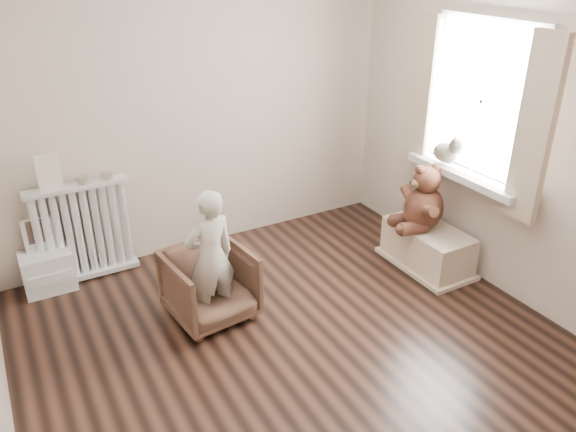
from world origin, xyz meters
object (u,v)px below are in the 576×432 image
child (211,257)px  teddy_bear (425,194)px  toy_vanity (45,259)px  toy_bench (428,245)px  armchair (210,285)px  radiator (84,235)px  plush_cat (447,152)px

child → teddy_bear: (1.85, -0.12, 0.14)m
toy_vanity → toy_bench: 3.14m
toy_vanity → armchair: 1.40m
armchair → child: (0.00, -0.05, 0.26)m
radiator → plush_cat: 3.03m
toy_bench → teddy_bear: size_ratio=1.37×
radiator → armchair: (0.68, -1.01, -0.12)m
plush_cat → toy_bench: bearing=-179.0°
toy_bench → toy_vanity: bearing=157.6°
radiator → toy_bench: radiator is taller
radiator → toy_vanity: bearing=-174.7°
toy_bench → teddy_bear: bearing=136.3°
toy_bench → plush_cat: 0.81m
toy_bench → teddy_bear: (-0.05, 0.05, 0.47)m
toy_vanity → armchair: size_ratio=1.03×
toy_vanity → toy_bench: bearing=-22.4°
plush_cat → toy_vanity: bearing=138.4°
toy_vanity → plush_cat: (3.04, -1.14, 0.72)m
toy_vanity → toy_bench: toy_vanity is taller
teddy_bear → plush_cat: (0.19, 0.01, 0.33)m
armchair → toy_bench: 1.92m
child → armchair: bearing=-96.6°
radiator → teddy_bear: 2.81m
toy_bench → plush_cat: bearing=22.0°
toy_vanity → armchair: bearing=-44.5°
armchair → plush_cat: plush_cat is taller
armchair → teddy_bear: bearing=-11.8°
teddy_bear → plush_cat: plush_cat is taller
armchair → toy_vanity: bearing=128.9°
armchair → radiator: bearing=117.2°
radiator → plush_cat: size_ratio=2.81×
radiator → toy_bench: size_ratio=1.09×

